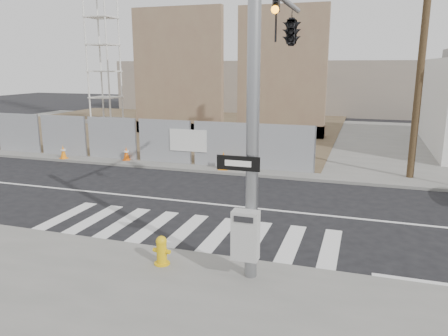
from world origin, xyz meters
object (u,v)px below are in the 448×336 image
(fire_hydrant, at_px, (162,250))
(crane_tower, at_px, (100,5))
(traffic_cone_b, at_px, (63,152))
(traffic_cone_d, at_px, (224,161))
(traffic_cone_c, at_px, (126,154))
(signal_pole, at_px, (281,56))

(fire_hydrant, bearing_deg, crane_tower, 138.93)
(traffic_cone_b, xyz_separation_m, traffic_cone_d, (8.15, 0.23, 0.07))
(fire_hydrant, bearing_deg, traffic_cone_d, 113.27)
(fire_hydrant, bearing_deg, traffic_cone_b, 150.61)
(traffic_cone_c, distance_m, traffic_cone_d, 5.04)
(crane_tower, relative_size, traffic_cone_d, 22.81)
(traffic_cone_c, xyz_separation_m, traffic_cone_d, (5.03, -0.38, 0.07))
(signal_pole, bearing_deg, traffic_cone_c, 141.52)
(signal_pole, bearing_deg, fire_hydrant, -126.03)
(signal_pole, relative_size, traffic_cone_b, 10.72)
(traffic_cone_d, bearing_deg, crane_tower, 137.85)
(signal_pole, distance_m, traffic_cone_d, 8.58)
(signal_pole, height_order, crane_tower, crane_tower)
(signal_pole, xyz_separation_m, fire_hydrant, (-2.06, -2.83, -4.33))
(fire_hydrant, relative_size, traffic_cone_c, 1.04)
(traffic_cone_d, bearing_deg, traffic_cone_c, 175.63)
(signal_pole, xyz_separation_m, traffic_cone_c, (-8.66, 6.88, -4.34))
(fire_hydrant, xyz_separation_m, traffic_cone_d, (-1.57, 9.33, 0.05))
(traffic_cone_c, bearing_deg, traffic_cone_b, -168.85)
(crane_tower, xyz_separation_m, traffic_cone_b, (5.72, -12.78, -8.59))
(traffic_cone_b, bearing_deg, signal_pole, -28.02)
(crane_tower, xyz_separation_m, fire_hydrant, (15.43, -21.88, -8.57))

